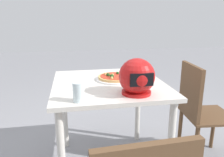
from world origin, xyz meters
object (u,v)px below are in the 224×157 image
(dining_table, at_px, (109,95))
(drinking_glass, at_px, (78,92))
(motorcycle_helmet, at_px, (137,77))
(chair_side, at_px, (199,109))
(pizza, at_px, (115,77))

(dining_table, bearing_deg, drinking_glass, 56.20)
(dining_table, height_order, motorcycle_helmet, motorcycle_helmet)
(dining_table, xyz_separation_m, drinking_glass, (0.25, 0.37, 0.17))
(chair_side, bearing_deg, pizza, -8.74)
(motorcycle_helmet, xyz_separation_m, chair_side, (-0.66, -0.26, -0.39))
(dining_table, bearing_deg, motorcycle_helmet, 115.16)
(pizza, bearing_deg, motorcycle_helmet, 101.02)
(dining_table, height_order, drinking_glass, drinking_glass)
(dining_table, xyz_separation_m, pizza, (-0.07, -0.07, 0.13))
(dining_table, relative_size, chair_side, 1.01)
(motorcycle_helmet, distance_m, drinking_glass, 0.40)
(dining_table, xyz_separation_m, motorcycle_helmet, (-0.14, 0.30, 0.22))
(motorcycle_helmet, bearing_deg, dining_table, -64.84)
(dining_table, relative_size, motorcycle_helmet, 3.73)
(pizza, bearing_deg, drinking_glass, 54.25)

